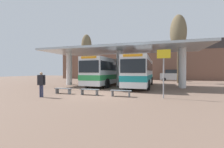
{
  "coord_description": "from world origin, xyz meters",
  "views": [
    {
      "loc": [
        4.55,
        -11.09,
        1.85
      ],
      "look_at": [
        0.0,
        4.01,
        1.6
      ],
      "focal_mm": 24.0,
      "sensor_mm": 36.0,
      "label": 1
    }
  ],
  "objects_px": {
    "parked_car_street": "(171,75)",
    "transit_bus_left_bay": "(107,71)",
    "transit_bus_center_bay": "(140,71)",
    "info_sign_platform": "(164,64)",
    "pedestrian_waiting": "(41,82)",
    "waiting_bench_near_pillar": "(63,90)",
    "waiting_bench_far_platform": "(121,92)",
    "poplar_tree_behind_right": "(178,33)",
    "poplar_tree_behind_left": "(87,46)",
    "waiting_bench_mid_platform": "(90,91)"
  },
  "relations": [
    {
      "from": "parked_car_street",
      "to": "transit_bus_left_bay",
      "type": "bearing_deg",
      "value": -120.2
    },
    {
      "from": "transit_bus_center_bay",
      "to": "waiting_bench_near_pillar",
      "type": "bearing_deg",
      "value": 55.83
    },
    {
      "from": "waiting_bench_far_platform",
      "to": "poplar_tree_behind_right",
      "type": "distance_m",
      "value": 18.34
    },
    {
      "from": "transit_bus_center_bay",
      "to": "pedestrian_waiting",
      "type": "xyz_separation_m",
      "value": [
        -6.01,
        -9.91,
        -0.8
      ]
    },
    {
      "from": "transit_bus_left_bay",
      "to": "parked_car_street",
      "type": "bearing_deg",
      "value": -121.99
    },
    {
      "from": "poplar_tree_behind_left",
      "to": "info_sign_platform",
      "type": "bearing_deg",
      "value": -49.04
    },
    {
      "from": "transit_bus_center_bay",
      "to": "waiting_bench_far_platform",
      "type": "distance_m",
      "value": 8.13
    },
    {
      "from": "info_sign_platform",
      "to": "poplar_tree_behind_left",
      "type": "xyz_separation_m",
      "value": [
        -13.77,
        15.87,
        4.46
      ]
    },
    {
      "from": "transit_bus_center_bay",
      "to": "pedestrian_waiting",
      "type": "bearing_deg",
      "value": 59.45
    },
    {
      "from": "transit_bus_left_bay",
      "to": "parked_car_street",
      "type": "height_order",
      "value": "transit_bus_left_bay"
    },
    {
      "from": "waiting_bench_near_pillar",
      "to": "parked_car_street",
      "type": "height_order",
      "value": "parked_car_street"
    },
    {
      "from": "poplar_tree_behind_left",
      "to": "poplar_tree_behind_right",
      "type": "relative_size",
      "value": 0.83
    },
    {
      "from": "waiting_bench_near_pillar",
      "to": "poplar_tree_behind_right",
      "type": "xyz_separation_m",
      "value": [
        10.8,
        15.53,
        7.83
      ]
    },
    {
      "from": "poplar_tree_behind_left",
      "to": "poplar_tree_behind_right",
      "type": "bearing_deg",
      "value": -1.7
    },
    {
      "from": "waiting_bench_mid_platform",
      "to": "poplar_tree_behind_right",
      "type": "height_order",
      "value": "poplar_tree_behind_right"
    },
    {
      "from": "transit_bus_center_bay",
      "to": "info_sign_platform",
      "type": "bearing_deg",
      "value": 107.96
    },
    {
      "from": "waiting_bench_mid_platform",
      "to": "info_sign_platform",
      "type": "relative_size",
      "value": 0.47
    },
    {
      "from": "info_sign_platform",
      "to": "poplar_tree_behind_right",
      "type": "height_order",
      "value": "poplar_tree_behind_right"
    },
    {
      "from": "poplar_tree_behind_right",
      "to": "parked_car_street",
      "type": "height_order",
      "value": "poplar_tree_behind_right"
    },
    {
      "from": "poplar_tree_behind_right",
      "to": "parked_car_street",
      "type": "distance_m",
      "value": 9.21
    },
    {
      "from": "pedestrian_waiting",
      "to": "info_sign_platform",
      "type": "bearing_deg",
      "value": 10.64
    },
    {
      "from": "pedestrian_waiting",
      "to": "poplar_tree_behind_left",
      "type": "xyz_separation_m",
      "value": [
        -5.34,
        17.98,
        5.74
      ]
    },
    {
      "from": "pedestrian_waiting",
      "to": "poplar_tree_behind_right",
      "type": "xyz_separation_m",
      "value": [
        11.27,
        17.49,
        7.06
      ]
    },
    {
      "from": "pedestrian_waiting",
      "to": "poplar_tree_behind_left",
      "type": "height_order",
      "value": "poplar_tree_behind_left"
    },
    {
      "from": "transit_bus_center_bay",
      "to": "poplar_tree_behind_right",
      "type": "distance_m",
      "value": 11.14
    },
    {
      "from": "info_sign_platform",
      "to": "parked_car_street",
      "type": "height_order",
      "value": "info_sign_platform"
    },
    {
      "from": "transit_bus_left_bay",
      "to": "parked_car_street",
      "type": "xyz_separation_m",
      "value": [
        9.2,
        13.25,
        -0.84
      ]
    },
    {
      "from": "poplar_tree_behind_left",
      "to": "poplar_tree_behind_right",
      "type": "xyz_separation_m",
      "value": [
        16.6,
        -0.49,
        1.32
      ]
    },
    {
      "from": "transit_bus_left_bay",
      "to": "pedestrian_waiting",
      "type": "bearing_deg",
      "value": 83.87
    },
    {
      "from": "waiting_bench_mid_platform",
      "to": "poplar_tree_behind_right",
      "type": "distance_m",
      "value": 19.31
    },
    {
      "from": "transit_bus_left_bay",
      "to": "pedestrian_waiting",
      "type": "relative_size",
      "value": 5.7
    },
    {
      "from": "info_sign_platform",
      "to": "poplar_tree_behind_left",
      "type": "relative_size",
      "value": 0.37
    },
    {
      "from": "transit_bus_left_bay",
      "to": "waiting_bench_near_pillar",
      "type": "height_order",
      "value": "transit_bus_left_bay"
    },
    {
      "from": "transit_bus_left_bay",
      "to": "waiting_bench_near_pillar",
      "type": "bearing_deg",
      "value": 85.02
    },
    {
      "from": "info_sign_platform",
      "to": "poplar_tree_behind_right",
      "type": "bearing_deg",
      "value": 79.57
    },
    {
      "from": "transit_bus_center_bay",
      "to": "poplar_tree_behind_left",
      "type": "height_order",
      "value": "poplar_tree_behind_left"
    },
    {
      "from": "waiting_bench_mid_platform",
      "to": "pedestrian_waiting",
      "type": "bearing_deg",
      "value": -145.82
    },
    {
      "from": "waiting_bench_mid_platform",
      "to": "poplar_tree_behind_right",
      "type": "relative_size",
      "value": 0.14
    },
    {
      "from": "info_sign_platform",
      "to": "parked_car_street",
      "type": "distance_m",
      "value": 21.41
    },
    {
      "from": "poplar_tree_behind_left",
      "to": "poplar_tree_behind_right",
      "type": "distance_m",
      "value": 16.66
    },
    {
      "from": "waiting_bench_near_pillar",
      "to": "pedestrian_waiting",
      "type": "height_order",
      "value": "pedestrian_waiting"
    },
    {
      "from": "waiting_bench_near_pillar",
      "to": "parked_car_street",
      "type": "bearing_deg",
      "value": 64.28
    },
    {
      "from": "poplar_tree_behind_left",
      "to": "pedestrian_waiting",
      "type": "bearing_deg",
      "value": -73.47
    },
    {
      "from": "waiting_bench_near_pillar",
      "to": "info_sign_platform",
      "type": "distance_m",
      "value": 8.23
    },
    {
      "from": "waiting_bench_mid_platform",
      "to": "parked_car_street",
      "type": "height_order",
      "value": "parked_car_street"
    },
    {
      "from": "waiting_bench_far_platform",
      "to": "pedestrian_waiting",
      "type": "xyz_separation_m",
      "value": [
        -5.43,
        -1.96,
        0.77
      ]
    },
    {
      "from": "transit_bus_center_bay",
      "to": "waiting_bench_mid_platform",
      "type": "xyz_separation_m",
      "value": [
        -3.13,
        -7.95,
        -1.57
      ]
    },
    {
      "from": "transit_bus_left_bay",
      "to": "waiting_bench_mid_platform",
      "type": "relative_size",
      "value": 6.51
    },
    {
      "from": "transit_bus_left_bay",
      "to": "info_sign_platform",
      "type": "distance_m",
      "value": 10.54
    },
    {
      "from": "transit_bus_center_bay",
      "to": "pedestrian_waiting",
      "type": "distance_m",
      "value": 11.62
    }
  ]
}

